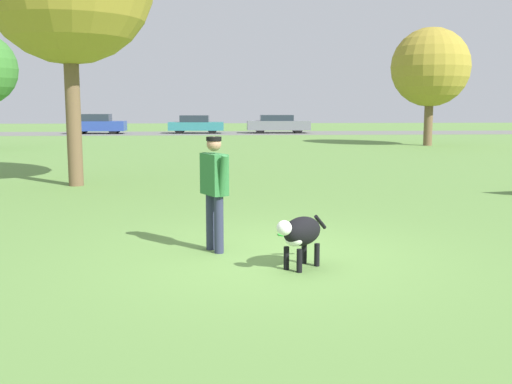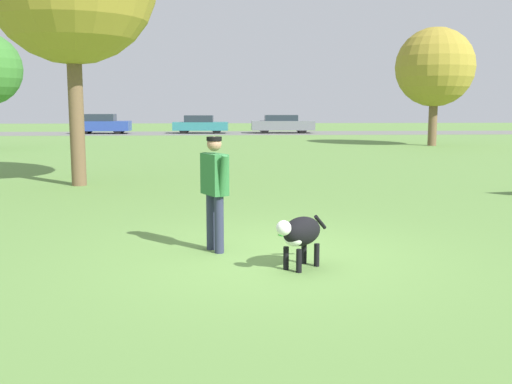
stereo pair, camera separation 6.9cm
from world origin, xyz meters
TOP-DOWN VIEW (x-y plane):
  - ground_plane at (0.00, 0.00)m, footprint 120.00×120.00m
  - far_road_strip at (0.00, 35.81)m, footprint 120.00×6.00m
  - person at (-0.73, 0.32)m, footprint 0.41×0.67m
  - dog at (0.33, -0.65)m, footprint 0.77×0.80m
  - frisbee at (0.38, 1.29)m, footprint 0.24×0.24m
  - tree_far_right at (10.01, 21.76)m, footprint 3.90×3.90m
  - parked_car_blue at (-9.05, 35.51)m, footprint 3.86×1.70m
  - parked_car_teal at (-2.09, 35.68)m, footprint 3.99×1.83m
  - parked_car_grey at (3.86, 35.63)m, footprint 4.57×1.83m

SIDE VIEW (x-z plane):
  - ground_plane at x=0.00m, z-range 0.00..0.00m
  - far_road_strip at x=0.00m, z-range 0.00..0.01m
  - frisbee at x=0.38m, z-range 0.00..0.02m
  - dog at x=0.33m, z-range 0.12..0.78m
  - parked_car_teal at x=-2.09m, z-range -0.01..1.30m
  - parked_car_grey at x=3.86m, z-range 0.01..1.33m
  - parked_car_blue at x=-9.05m, z-range -0.02..1.39m
  - person at x=-0.73m, z-range 0.15..1.75m
  - tree_far_right at x=10.01m, z-range 0.95..6.80m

